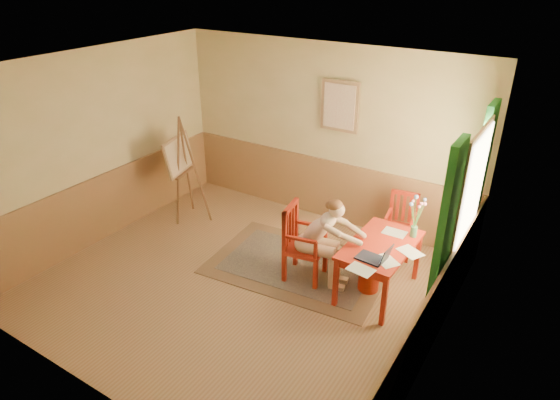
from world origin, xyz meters
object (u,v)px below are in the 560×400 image
Objects in this scene: table at (380,250)px; laptop at (376,257)px; chair_back at (400,224)px; chair_left at (302,243)px; figure at (322,237)px; easel at (181,159)px.

laptop is (0.08, -0.38, 0.14)m from table.
chair_back is 2.26× the size of laptop.
table is 1.16× the size of chair_left.
figure is at bearing 6.34° from chair_left.
table is at bearing 15.25° from figure.
chair_back is 3.50m from easel.
easel is at bearing 176.20° from table.
figure is at bearing -115.48° from chair_back.
laptop is 3.61m from easel.
chair_back is at bearing 97.49° from laptop.
figure is (-0.60, -1.26, 0.23)m from chair_back.
chair_back is 0.53× the size of easel.
chair_left is 0.61× the size of easel.
chair_left is (-0.99, -0.22, -0.10)m from table.
chair_back is (-0.11, 1.07, -0.17)m from table.
laptop is (1.08, -0.16, 0.24)m from chair_left.
easel is (-2.76, 0.42, 0.34)m from figure.
table is 1.34× the size of chair_back.
easel reaches higher than chair_back.
easel reaches higher than figure.
chair_back is at bearing 95.71° from table.
table is 1.02m from chair_left.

